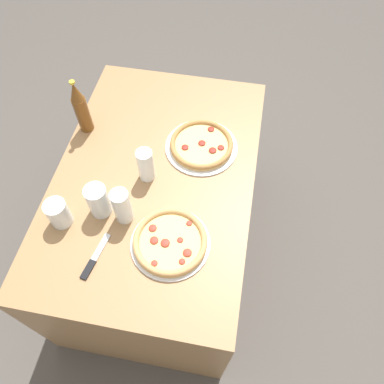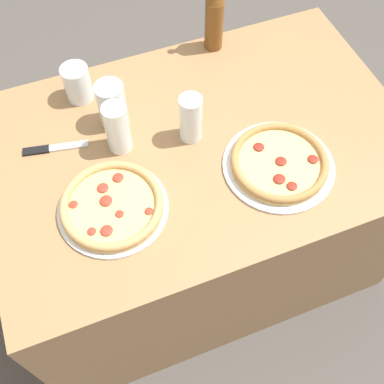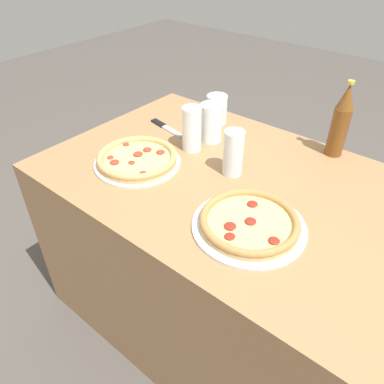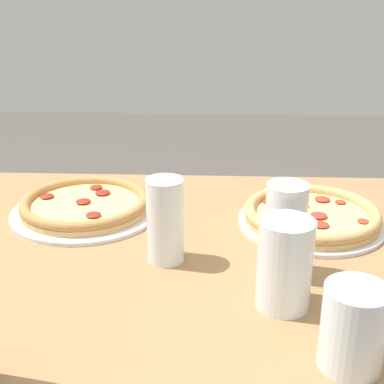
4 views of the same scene
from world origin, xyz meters
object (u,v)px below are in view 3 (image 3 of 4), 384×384
Objects in this scene: pizza_salami at (249,223)px; glass_red_wine at (192,131)px; glass_cola at (211,124)px; pizza_margherita at (137,159)px; beer_bottle at (341,121)px; glass_mango_juice at (217,111)px; knife at (165,127)px; glass_lemonade at (233,154)px.

glass_red_wine is (0.39, -0.23, 0.05)m from pizza_salami.
glass_cola reaches higher than pizza_salami.
beer_bottle is at bearing -135.02° from pizza_margherita.
glass_cola is at bearing -40.79° from pizza_salami.
pizza_salami is at bearing 149.52° from glass_red_wine.
pizza_margherita is 2.07× the size of glass_cola.
glass_mango_juice is 0.80× the size of glass_cola.
glass_cola is 0.21m from knife.
beer_bottle reaches higher than glass_lemonade.
glass_lemonade is (0.19, -0.19, 0.05)m from pizza_salami.
beer_bottle reaches higher than glass_mango_juice.
glass_lemonade is (-0.26, 0.27, 0.02)m from glass_mango_juice.
knife is (0.20, 0.04, -0.06)m from glass_cola.
pizza_margherita is 2.58× the size of glass_mango_juice.
pizza_margherita is 0.22m from glass_red_wine.
glass_cola is (0.19, -0.13, -0.01)m from glass_lemonade.
pizza_margherita is 0.28m from knife.
knife is at bearing -17.90° from glass_red_wine.
glass_mango_juice is 0.43× the size of beer_bottle.
beer_bottle is at bearing -122.12° from glass_lemonade.
knife is at bearing -26.70° from pizza_salami.
glass_red_wine reaches higher than pizza_salami.
glass_red_wine is 0.86× the size of knife.
pizza_margherita is 0.70m from beer_bottle.
beer_bottle reaches higher than pizza_margherita.
glass_cola is (-0.07, 0.13, 0.01)m from glass_mango_juice.
glass_cola is (-0.01, -0.10, -0.01)m from glass_red_wine.
knife is (0.19, -0.06, -0.07)m from glass_red_wine.
glass_mango_juice is at bearing -92.70° from pizza_margherita.
glass_red_wine reaches higher than knife.
glass_red_wine is 0.10m from glass_cola.
glass_red_wine reaches higher than glass_lemonade.
glass_mango_juice is 0.22m from knife.
pizza_margherita is 1.84× the size of glass_red_wine.
glass_red_wine is 0.21m from knife.
pizza_margherita is at bearing 72.65° from glass_cola.
glass_lemonade is 0.81× the size of knife.
pizza_salami and pizza_margherita have the same top height.
glass_lemonade is (-0.28, -0.16, 0.05)m from pizza_margherita.
pizza_margherita is at bearing -4.23° from pizza_salami.
glass_cola is (0.38, -0.33, 0.05)m from pizza_salami.
glass_mango_juice is (-0.02, -0.42, 0.03)m from pizza_margherita.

